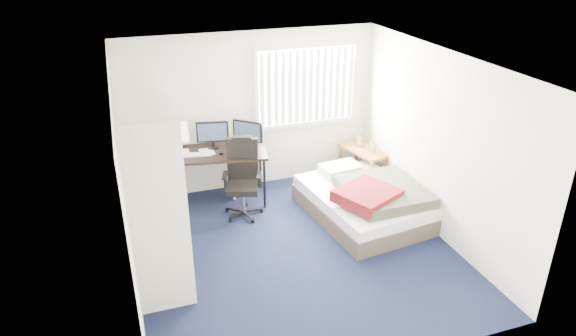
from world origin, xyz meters
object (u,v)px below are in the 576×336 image
(desk, at_px, (210,150))
(bed, at_px, (366,200))
(office_chair, at_px, (243,185))
(nightstand, at_px, (364,153))

(desk, height_order, bed, desk)
(desk, relative_size, office_chair, 1.54)
(nightstand, xyz_separation_m, bed, (-0.48, -1.08, -0.24))
(office_chair, relative_size, nightstand, 1.26)
(nightstand, bearing_deg, bed, -114.08)
(office_chair, xyz_separation_m, bed, (1.65, -0.71, -0.18))
(office_chair, height_order, bed, office_chair)
(office_chair, distance_m, bed, 1.81)
(desk, xyz_separation_m, bed, (2.01, -1.24, -0.58))
(desk, distance_m, bed, 2.43)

